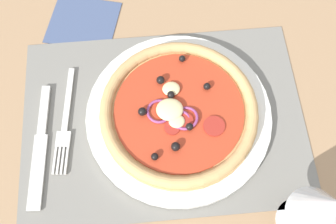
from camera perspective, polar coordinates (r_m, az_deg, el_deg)
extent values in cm
cube|color=#9E7A56|center=(63.60, -0.65, -1.45)|extent=(190.00, 140.00, 2.40)
cube|color=slate|center=(62.31, -0.66, -0.97)|extent=(44.60, 31.53, 0.40)
cylinder|color=silver|center=(61.59, 1.56, -0.54)|extent=(29.06, 29.06, 1.31)
cylinder|color=tan|center=(60.53, 1.59, -0.11)|extent=(24.47, 24.47, 1.00)
torus|color=tan|center=(59.74, 1.61, 0.21)|extent=(24.32, 24.32, 1.80)
cylinder|color=#B7381E|center=(59.94, 1.60, 0.13)|extent=(20.07, 20.07, 0.30)
ellipsoid|color=beige|center=(58.72, 1.28, -1.35)|extent=(2.45, 2.21, 0.74)
ellipsoid|color=beige|center=(60.91, 0.47, 3.40)|extent=(2.76, 2.49, 0.83)
ellipsoid|color=beige|center=(59.15, 0.26, 0.29)|extent=(4.14, 3.73, 1.24)
sphere|color=black|center=(61.37, -0.63, 4.72)|extent=(1.30, 1.30, 1.30)
sphere|color=black|center=(61.22, 5.69, 3.73)|extent=(1.13, 1.13, 1.13)
sphere|color=black|center=(56.71, -1.94, -6.51)|extent=(1.11, 1.11, 1.11)
sphere|color=black|center=(60.25, 0.42, 2.53)|extent=(1.18, 1.18, 1.18)
sphere|color=black|center=(59.24, -3.79, 0.29)|extent=(1.30, 1.30, 1.30)
sphere|color=black|center=(63.43, 2.08, 7.78)|extent=(1.07, 1.07, 1.07)
sphere|color=black|center=(57.02, 1.12, -5.06)|extent=(1.35, 1.35, 1.35)
sphere|color=black|center=(58.25, 3.15, -2.16)|extent=(1.14, 1.14, 1.14)
torus|color=#8E3D75|center=(58.95, 1.83, -1.15)|extent=(3.25, 3.19, 1.27)
torus|color=#8E3D75|center=(59.08, 2.55, -0.92)|extent=(4.09, 4.03, 1.54)
torus|color=#8E3D75|center=(59.33, -1.25, -0.23)|extent=(3.97, 3.97, 0.67)
cylinder|color=#A3281E|center=(59.06, 6.72, -2.04)|extent=(3.29, 3.29, 0.30)
cylinder|color=#A3281E|center=(59.01, 2.36, -1.30)|extent=(2.80, 2.80, 0.30)
cylinder|color=#A3281E|center=(58.58, 0.62, -2.26)|extent=(2.40, 2.40, 0.30)
cube|color=silver|center=(65.25, -14.33, 1.82)|extent=(2.00, 11.19, 0.44)
cube|color=silver|center=(62.75, -15.01, -3.84)|extent=(2.44, 2.72, 0.44)
cube|color=silver|center=(62.00, -16.18, -6.80)|extent=(0.74, 4.33, 0.44)
cube|color=silver|center=(61.83, -15.64, -6.82)|extent=(0.74, 4.33, 0.44)
cube|color=silver|center=(61.67, -15.10, -6.84)|extent=(0.74, 4.33, 0.44)
cube|color=silver|center=(61.52, -14.56, -6.87)|extent=(0.74, 4.33, 0.44)
cube|color=silver|center=(65.39, -17.61, 0.27)|extent=(1.80, 8.46, 0.62)
cube|color=silver|center=(62.26, -18.45, -8.23)|extent=(2.70, 11.70, 0.44)
cylinder|color=silver|center=(61.07, 18.42, -14.80)|extent=(6.40, 6.40, 0.40)
cylinder|color=silver|center=(58.06, 19.37, -14.30)|extent=(0.80, 0.80, 6.00)
cone|color=silver|center=(51.33, 21.90, -12.91)|extent=(7.20, 7.20, 8.50)
cone|color=#D1336B|center=(52.36, 21.46, -13.15)|extent=(4.86, 4.86, 5.45)
cube|color=#425175|center=(73.10, -12.26, 12.68)|extent=(14.15, 13.32, 0.36)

